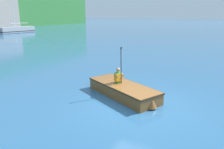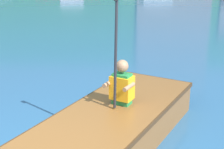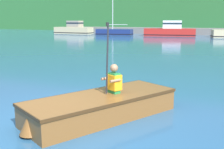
% 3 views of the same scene
% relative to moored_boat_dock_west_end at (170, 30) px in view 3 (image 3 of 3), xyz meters
% --- Properties ---
extents(ground_plane, '(300.00, 300.00, 0.00)m').
position_rel_moored_boat_dock_west_end_xyz_m(ground_plane, '(5.07, -31.60, -0.70)').
color(ground_plane, '#28567F').
extents(marina_dock, '(45.63, 2.40, 0.90)m').
position_rel_moored_boat_dock_west_end_xyz_m(marina_dock, '(5.07, 4.51, -0.25)').
color(marina_dock, slate).
rests_on(marina_dock, ground).
extents(moored_boat_dock_west_end, '(6.63, 3.21, 1.94)m').
position_rel_moored_boat_dock_west_end_xyz_m(moored_boat_dock_west_end, '(0.00, 0.00, 0.00)').
color(moored_boat_dock_west_end, red).
rests_on(moored_boat_dock_west_end, ground).
extents(moored_boat_dock_center_far, '(5.03, 2.18, 5.99)m').
position_rel_moored_boat_dock_west_end_xyz_m(moored_boat_dock_center_far, '(-7.42, -0.76, -0.31)').
color(moored_boat_dock_center_far, navy).
rests_on(moored_boat_dock_center_far, ground).
extents(moored_boat_dock_east_inner, '(5.84, 1.88, 1.90)m').
position_rel_moored_boat_dock_west_end_xyz_m(moored_boat_dock_east_inner, '(-14.26, -0.12, -0.01)').
color(moored_boat_dock_east_inner, '#CCB789').
rests_on(moored_boat_dock_east_inner, ground).
extents(rowboat_foreground, '(2.53, 3.47, 0.47)m').
position_rel_moored_boat_dock_west_end_xyz_m(rowboat_foreground, '(5.73, -30.77, -0.43)').
color(rowboat_foreground, brown).
rests_on(rowboat_foreground, ground).
extents(person_paddler, '(0.43, 0.44, 1.49)m').
position_rel_moored_boat_dock_west_end_xyz_m(person_paddler, '(5.89, -30.45, 0.07)').
color(person_paddler, '#267F3F').
rests_on(person_paddler, rowboat_foreground).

